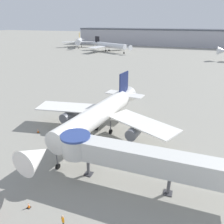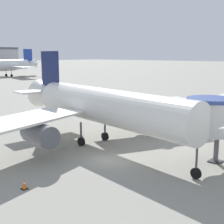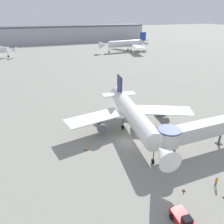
% 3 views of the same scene
% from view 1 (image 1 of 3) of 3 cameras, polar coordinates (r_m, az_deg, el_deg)
% --- Properties ---
extents(ground_plane, '(800.00, 800.00, 0.00)m').
position_cam_1_polar(ground_plane, '(40.71, -9.15, -7.60)').
color(ground_plane, gray).
extents(main_airplane, '(29.75, 31.42, 10.09)m').
position_cam_1_polar(main_airplane, '(40.18, -3.80, -0.94)').
color(main_airplane, white).
rests_on(main_airplane, ground_plane).
extents(jet_bridge, '(23.50, 4.10, 6.10)m').
position_cam_1_polar(jet_bridge, '(28.35, 5.70, -11.65)').
color(jet_bridge, silver).
rests_on(jet_bridge, ground_plane).
extents(traffic_cone_near_nose, '(0.42, 0.42, 0.70)m').
position_cam_1_polar(traffic_cone_near_nose, '(29.55, -20.98, -21.85)').
color(traffic_cone_near_nose, black).
rests_on(traffic_cone_near_nose, ground_plane).
extents(traffic_cone_port_wing, '(0.45, 0.45, 0.75)m').
position_cam_1_polar(traffic_cone_port_wing, '(45.44, -18.76, -4.69)').
color(traffic_cone_port_wing, black).
rests_on(traffic_cone_port_wing, ground_plane).
extents(ground_crew_marshaller, '(0.37, 0.34, 1.70)m').
position_cam_1_polar(ground_crew_marshaller, '(26.12, -12.68, -25.96)').
color(ground_crew_marshaller, '#1E2338').
rests_on(ground_crew_marshaller, ground_plane).
extents(background_jet_gold_tail, '(26.64, 27.05, 11.03)m').
position_cam_1_polar(background_jet_gold_tail, '(188.70, -8.65, 17.81)').
color(background_jet_gold_tail, silver).
rests_on(background_jet_gold_tail, ground_plane).
extents(background_jet_black_tail, '(35.64, 31.90, 9.66)m').
position_cam_1_polar(background_jet_black_tail, '(160.47, -0.59, 17.01)').
color(background_jet_black_tail, silver).
rests_on(background_jet_black_tail, ground_plane).
extents(terminal_building, '(178.88, 21.58, 14.02)m').
position_cam_1_polar(terminal_building, '(206.21, 17.19, 18.12)').
color(terminal_building, '#A8A8B2').
rests_on(terminal_building, ground_plane).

